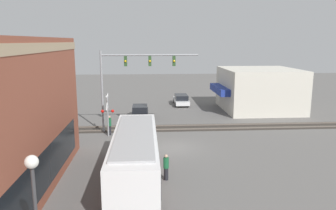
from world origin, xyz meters
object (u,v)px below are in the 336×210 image
Objects in this scene: city_bus at (135,156)px; pedestrian_at_crossing at (110,125)px; crossing_signal at (108,111)px; parked_car_white at (181,100)px; parked_car_black at (140,112)px; pedestrian_near_bus at (166,167)px.

city_bus is 6.00× the size of pedestrian_at_crossing.
crossing_signal is 0.80× the size of parked_car_white.
city_bus reaches higher than parked_car_white.
city_bus is 17.19m from parked_car_black.
city_bus reaches higher than parked_car_black.
parked_car_black is 7.05m from pedestrian_at_crossing.
parked_car_white is 2.90× the size of pedestrian_near_bus.
pedestrian_near_bus reaches higher than parked_car_white.
pedestrian_near_bus reaches higher than parked_car_black.
pedestrian_near_bus is (-9.88, -4.62, -1.46)m from crossing_signal.
city_bus is at bearing -165.92° from pedestrian_at_crossing.
pedestrian_at_crossing is at bearing 149.96° from parked_car_white.
parked_car_white is (14.26, -8.16, -1.64)m from crossing_signal.
crossing_signal is 2.31× the size of pedestrian_near_bus.
parked_car_white is at bearing -30.04° from pedestrian_at_crossing.
parked_car_white is 16.12m from pedestrian_at_crossing.
parked_car_white is (7.43, -5.40, -0.01)m from parked_car_black.
crossing_signal reaches higher than parked_car_black.
crossing_signal is 1.41m from pedestrian_at_crossing.
city_bus is 2.27× the size of parked_car_white.
parked_car_black is (6.84, -2.76, -1.62)m from crossing_signal.
pedestrian_at_crossing is (-6.52, 2.67, 0.25)m from parked_car_black.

